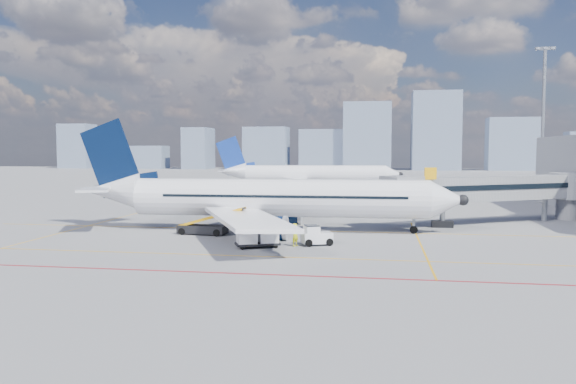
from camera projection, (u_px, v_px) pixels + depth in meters
name	position (u px, v px, depth m)	size (l,w,h in m)	color
ground	(256.00, 243.00, 48.46)	(420.00, 420.00, 0.00)	gray
apron_markings	(238.00, 251.00, 44.70)	(90.00, 35.12, 0.01)	orange
jet_bridge	(500.00, 189.00, 61.09)	(23.55, 15.78, 6.30)	gray
floodlight_mast_ne	(543.00, 118.00, 95.56)	(3.20, 0.61, 25.45)	gray
distant_skyline	(360.00, 142.00, 234.29)	(251.57, 15.10, 31.83)	slate
main_aircraft	(263.00, 198.00, 55.66)	(38.90, 33.89, 11.33)	white
second_aircraft	(307.00, 175.00, 110.72)	(36.79, 32.01, 10.86)	white
baggage_tug	(315.00, 235.00, 47.25)	(2.86, 2.38, 1.74)	white
cargo_dolly	(257.00, 235.00, 46.02)	(3.91, 2.87, 1.96)	black
belt_loader	(204.00, 227.00, 53.30)	(6.78, 2.26, 2.73)	black
ramp_worker	(295.00, 235.00, 46.79)	(0.70, 0.46, 1.92)	yellow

